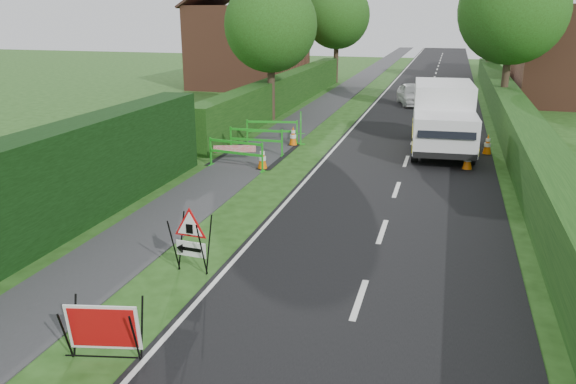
# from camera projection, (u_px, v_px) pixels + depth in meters

# --- Properties ---
(ground) EXTENTS (120.00, 120.00, 0.00)m
(ground) POSITION_uv_depth(u_px,v_px,m) (213.00, 308.00, 10.11)
(ground) COLOR #1F4112
(ground) RESTS_ON ground
(road_surface) EXTENTS (6.00, 90.00, 0.02)m
(road_surface) POSITION_uv_depth(u_px,v_px,m) (432.00, 84.00, 41.49)
(road_surface) COLOR black
(road_surface) RESTS_ON ground
(footpath) EXTENTS (2.00, 90.00, 0.02)m
(footpath) POSITION_uv_depth(u_px,v_px,m) (358.00, 82.00, 42.93)
(footpath) COLOR #2D2D30
(footpath) RESTS_ON ground
(hedge_west_far) EXTENTS (1.00, 24.00, 1.80)m
(hedge_west_far) POSITION_uv_depth(u_px,v_px,m) (286.00, 107.00, 31.56)
(hedge_west_far) COLOR #14380F
(hedge_west_far) RESTS_ON ground
(hedge_east) EXTENTS (1.20, 50.00, 1.50)m
(hedge_east) POSITION_uv_depth(u_px,v_px,m) (514.00, 142.00, 23.05)
(hedge_east) COLOR #14380F
(hedge_east) RESTS_ON ground
(house_west) EXTENTS (7.50, 7.40, 7.88)m
(house_west) POSITION_uv_depth(u_px,v_px,m) (249.00, 45.00, 39.31)
(house_west) COLOR brown
(house_west) RESTS_ON ground
(house_east_b) EXTENTS (7.50, 7.40, 7.88)m
(house_east_b) POSITION_uv_depth(u_px,v_px,m) (562.00, 41.00, 44.52)
(house_east_b) COLOR brown
(house_east_b) RESTS_ON ground
(tree_nw) EXTENTS (4.40, 4.40, 6.70)m
(tree_nw) POSITION_uv_depth(u_px,v_px,m) (271.00, 25.00, 26.42)
(tree_nw) COLOR #2D2116
(tree_nw) RESTS_ON ground
(tree_ne) EXTENTS (5.20, 5.20, 7.79)m
(tree_ne) POSITION_uv_depth(u_px,v_px,m) (513.00, 10.00, 26.99)
(tree_ne) COLOR #2D2116
(tree_ne) RESTS_ON ground
(tree_fw) EXTENTS (4.80, 4.80, 7.24)m
(tree_fw) POSITION_uv_depth(u_px,v_px,m) (337.00, 16.00, 40.96)
(tree_fw) COLOR #2D2116
(tree_fw) RESTS_ON ground
(tree_fe) EXTENTS (4.20, 4.20, 6.33)m
(tree_fe) POSITION_uv_depth(u_px,v_px,m) (492.00, 24.00, 41.92)
(tree_fe) COLOR #2D2116
(tree_fe) RESTS_ON ground
(red_rect_sign) EXTENTS (1.20, 0.88, 0.93)m
(red_rect_sign) POSITION_uv_depth(u_px,v_px,m) (103.00, 329.00, 8.45)
(red_rect_sign) COLOR black
(red_rect_sign) RESTS_ON ground
(triangle_sign) EXTENTS (0.87, 0.87, 1.18)m
(triangle_sign) POSITION_uv_depth(u_px,v_px,m) (189.00, 235.00, 11.22)
(triangle_sign) COLOR black
(triangle_sign) RESTS_ON ground
(works_van) EXTENTS (2.52, 5.63, 2.51)m
(works_van) POSITION_uv_depth(u_px,v_px,m) (443.00, 116.00, 21.15)
(works_van) COLOR silver
(works_van) RESTS_ON ground
(traffic_cone_0) EXTENTS (0.38, 0.38, 0.79)m
(traffic_cone_0) POSITION_uv_depth(u_px,v_px,m) (468.00, 159.00, 18.83)
(traffic_cone_0) COLOR black
(traffic_cone_0) RESTS_ON ground
(traffic_cone_1) EXTENTS (0.38, 0.38, 0.79)m
(traffic_cone_1) POSITION_uv_depth(u_px,v_px,m) (488.00, 144.00, 20.85)
(traffic_cone_1) COLOR black
(traffic_cone_1) RESTS_ON ground
(traffic_cone_2) EXTENTS (0.38, 0.38, 0.79)m
(traffic_cone_2) POSITION_uv_depth(u_px,v_px,m) (471.00, 130.00, 23.30)
(traffic_cone_2) COLOR black
(traffic_cone_2) RESTS_ON ground
(traffic_cone_3) EXTENTS (0.38, 0.38, 0.79)m
(traffic_cone_3) POSITION_uv_depth(u_px,v_px,m) (262.00, 158.00, 18.92)
(traffic_cone_3) COLOR black
(traffic_cone_3) RESTS_ON ground
(traffic_cone_4) EXTENTS (0.38, 0.38, 0.79)m
(traffic_cone_4) POSITION_uv_depth(u_px,v_px,m) (293.00, 136.00, 22.27)
(traffic_cone_4) COLOR black
(traffic_cone_4) RESTS_ON ground
(ped_barrier_0) EXTENTS (2.09, 0.65, 1.00)m
(ped_barrier_0) POSITION_uv_depth(u_px,v_px,m) (236.00, 151.00, 18.90)
(ped_barrier_0) COLOR #1B981B
(ped_barrier_0) RESTS_ON ground
(ped_barrier_1) EXTENTS (2.07, 0.38, 1.00)m
(ped_barrier_1) POSITION_uv_depth(u_px,v_px,m) (256.00, 138.00, 20.82)
(ped_barrier_1) COLOR #1B981B
(ped_barrier_1) RESTS_ON ground
(ped_barrier_2) EXTENTS (2.09, 0.77, 1.00)m
(ped_barrier_2) POSITION_uv_depth(u_px,v_px,m) (272.00, 129.00, 22.37)
(ped_barrier_2) COLOR #1B981B
(ped_barrier_2) RESTS_ON ground
(ped_barrier_3) EXTENTS (0.87, 2.08, 1.00)m
(ped_barrier_3) POSITION_uv_depth(u_px,v_px,m) (301.00, 124.00, 23.31)
(ped_barrier_3) COLOR #1B981B
(ped_barrier_3) RESTS_ON ground
(redwhite_plank) EXTENTS (1.43, 0.54, 0.25)m
(redwhite_plank) POSITION_uv_depth(u_px,v_px,m) (235.00, 161.00, 20.06)
(redwhite_plank) COLOR red
(redwhite_plank) RESTS_ON ground
(hatchback_car) EXTENTS (2.28, 3.83, 1.22)m
(hatchback_car) POSITION_uv_depth(u_px,v_px,m) (413.00, 94.00, 32.09)
(hatchback_car) COLOR silver
(hatchback_car) RESTS_ON ground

